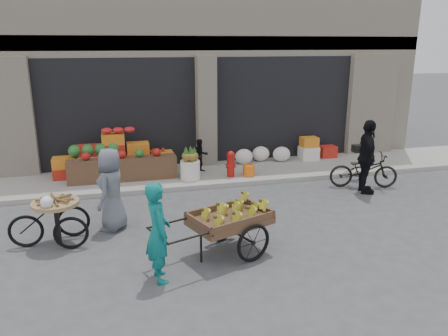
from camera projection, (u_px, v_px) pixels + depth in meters
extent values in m
plane|color=#424244|center=(262.00, 235.00, 8.48)|extent=(80.00, 80.00, 0.00)
cube|color=gray|center=(214.00, 174.00, 12.28)|extent=(18.00, 2.20, 0.12)
cube|color=beige|center=(186.00, 46.00, 15.15)|extent=(14.00, 6.00, 7.00)
cube|color=gray|center=(203.00, 43.00, 12.47)|extent=(14.00, 0.30, 0.40)
cube|color=black|center=(118.00, 110.00, 13.01)|extent=(4.40, 1.60, 3.10)
cube|color=black|center=(274.00, 105.00, 14.20)|extent=(4.40, 1.60, 3.10)
cube|color=beige|center=(205.00, 111.00, 12.81)|extent=(0.55, 0.80, 3.22)
cube|color=brown|center=(123.00, 169.00, 11.44)|extent=(2.80, 0.45, 0.60)
sphere|color=#1E5923|center=(94.00, 150.00, 11.62)|extent=(0.34, 0.34, 0.34)
cylinder|color=silver|center=(190.00, 170.00, 11.54)|extent=(0.52, 0.52, 0.50)
cylinder|color=#A5140F|center=(231.00, 166.00, 11.76)|extent=(0.20, 0.20, 0.56)
sphere|color=#A5140F|center=(231.00, 155.00, 11.67)|extent=(0.22, 0.22, 0.22)
cylinder|color=orange|center=(249.00, 170.00, 11.86)|extent=(0.32, 0.32, 0.30)
ellipsoid|color=silver|center=(263.00, 155.00, 13.16)|extent=(1.70, 0.60, 0.44)
imported|color=black|center=(200.00, 156.00, 12.14)|extent=(0.51, 0.43, 0.93)
cube|color=brown|center=(230.00, 221.00, 7.60)|extent=(1.57, 1.29, 0.12)
torus|color=black|center=(253.00, 243.00, 7.38)|extent=(0.66, 0.29, 0.68)
torus|color=black|center=(221.00, 224.00, 8.14)|extent=(0.66, 0.29, 0.68)
cylinder|color=black|center=(201.00, 247.00, 7.37)|extent=(0.05, 0.05, 0.56)
imported|color=#0D6967|center=(158.00, 232.00, 6.69)|extent=(0.46, 0.63, 1.61)
cylinder|color=#9E7F51|center=(55.00, 203.00, 7.92)|extent=(0.84, 0.84, 0.07)
cube|color=black|center=(58.00, 224.00, 8.03)|extent=(0.08, 0.08, 0.80)
torus|color=black|center=(71.00, 233.00, 7.85)|extent=(0.62, 0.06, 0.62)
torus|color=black|center=(73.00, 221.00, 8.37)|extent=(0.62, 0.06, 0.62)
torus|color=black|center=(26.00, 231.00, 7.92)|extent=(0.62, 0.06, 0.62)
imported|color=slate|center=(111.00, 189.00, 8.58)|extent=(0.81, 0.95, 1.66)
imported|color=black|center=(364.00, 170.00, 11.22)|extent=(1.82, 1.09, 0.90)
imported|color=black|center=(367.00, 157.00, 10.67)|extent=(0.75, 1.16, 1.83)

